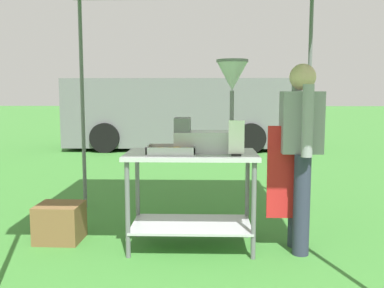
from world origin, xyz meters
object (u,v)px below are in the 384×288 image
donut_cart (191,180)px  vendor (300,148)px  menu_sign (236,140)px  van_grey (179,112)px  donut_fryer (214,116)px  donut_tray (171,151)px  supply_crate (60,222)px

donut_cart → vendor: bearing=-3.4°
menu_sign → van_grey: 7.26m
donut_fryer → van_grey: 7.02m
donut_fryer → vendor: bearing=-8.3°
donut_cart → donut_tray: (-0.17, -0.10, 0.27)m
menu_sign → vendor: size_ratio=0.18×
donut_cart → menu_sign: (0.38, -0.18, 0.37)m
vendor → menu_sign: bearing=-167.1°
menu_sign → supply_crate: size_ratio=0.71×
donut_tray → donut_cart: bearing=31.0°
supply_crate → van_grey: bearing=84.2°
donut_tray → menu_sign: 0.56m
donut_cart → van_grey: bearing=94.2°
donut_tray → supply_crate: 1.29m
donut_tray → van_grey: van_grey is taller
donut_tray → vendor: bearing=2.5°
menu_sign → van_grey: (-0.90, 7.21, -0.10)m
supply_crate → vendor: bearing=-4.8°
donut_cart → donut_fryer: (0.20, 0.05, 0.56)m
donut_tray → vendor: size_ratio=0.26×
menu_sign → vendor: (0.55, 0.13, -0.07)m
supply_crate → van_grey: (0.71, 6.90, 0.70)m
donut_tray → van_grey: (-0.35, 7.13, 0.00)m
van_grey → vendor: bearing=-78.5°
menu_sign → supply_crate: (-1.60, 0.31, -0.80)m
vendor → supply_crate: (-2.15, 0.18, -0.73)m
donut_tray → vendor: 1.10m
supply_crate → van_grey: 6.97m
donut_fryer → van_grey: (-0.72, 6.97, -0.29)m
menu_sign → supply_crate: bearing=169.2°
supply_crate → donut_cart: bearing=-5.8°
van_grey → donut_fryer: bearing=-84.1°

